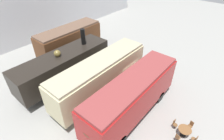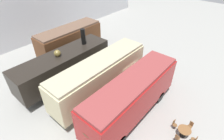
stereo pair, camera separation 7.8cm
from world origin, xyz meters
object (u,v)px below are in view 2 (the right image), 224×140
cafe_chair_0 (190,125)px  visitor_person (157,72)px  steam_locomotive (64,64)px  streamlined_locomotive (138,90)px  passenger_coach_wooden (70,39)px  passenger_coach_vintage (100,75)px  ticket_kiosk (98,129)px  cafe_table_near (184,131)px

cafe_chair_0 → visitor_person: visitor_person is taller
steam_locomotive → visitor_person: steam_locomotive is taller
streamlined_locomotive → visitor_person: (4.92, 0.76, -1.27)m
passenger_coach_wooden → cafe_chair_0: size_ratio=9.70×
passenger_coach_wooden → visitor_person: bearing=-77.2°
steam_locomotive → streamlined_locomotive: bearing=-79.1°
passenger_coach_wooden → visitor_person: 11.44m
passenger_coach_vintage → cafe_chair_0: bearing=-80.0°
ticket_kiosk → passenger_coach_wooden: bearing=59.3°
steam_locomotive → cafe_table_near: steam_locomotive is taller
cafe_chair_0 → ticket_kiosk: bearing=-28.7°
cafe_chair_0 → streamlined_locomotive: bearing=-67.7°
steam_locomotive → ticket_kiosk: (-3.06, -7.72, -0.38)m
passenger_coach_vintage → visitor_person: size_ratio=6.17×
cafe_table_near → visitor_person: bearing=45.8°
visitor_person → ticket_kiosk: 9.53m
passenger_coach_vintage → streamlined_locomotive: 3.73m
passenger_coach_vintage → cafe_chair_0: passenger_coach_vintage is taller
steam_locomotive → cafe_table_near: size_ratio=10.44×
cafe_chair_0 → visitor_person: size_ratio=0.52×
passenger_coach_vintage → cafe_chair_0: 8.45m
passenger_coach_wooden → visitor_person: (2.51, -11.08, -1.34)m
ticket_kiosk → passenger_coach_vintage: bearing=42.0°
cafe_table_near → steam_locomotive: bearing=97.1°
cafe_chair_0 → ticket_kiosk: size_ratio=0.29×
steam_locomotive → passenger_coach_vintage: bearing=-77.5°
streamlined_locomotive → cafe_table_near: 4.57m
steam_locomotive → streamlined_locomotive: steam_locomotive is taller
steam_locomotive → cafe_chair_0: bearing=-79.2°
streamlined_locomotive → cafe_table_near: bearing=-89.9°
cafe_chair_0 → passenger_coach_wooden: bearing=-83.9°
streamlined_locomotive → visitor_person: size_ratio=7.05×
visitor_person → cafe_table_near: bearing=-134.2°
streamlined_locomotive → passenger_coach_wooden: bearing=78.5°
passenger_coach_wooden → steam_locomotive: steam_locomotive is taller
passenger_coach_vintage → visitor_person: 6.38m
steam_locomotive → cafe_chair_0: size_ratio=11.68×
passenger_coach_wooden → passenger_coach_vintage: bearing=-110.2°
passenger_coach_wooden → cafe_chair_0: (-1.56, -16.30, -1.74)m
passenger_coach_wooden → passenger_coach_vintage: (-3.00, -8.16, 0.02)m
visitor_person → cafe_chair_0: bearing=-127.9°
streamlined_locomotive → visitor_person: streamlined_locomotive is taller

